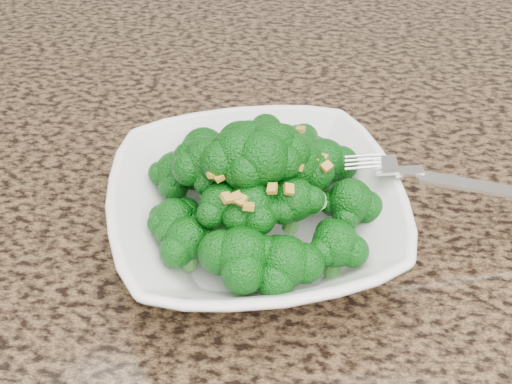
# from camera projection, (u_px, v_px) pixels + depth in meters

# --- Properties ---
(granite_counter) EXTENTS (1.64, 1.04, 0.03)m
(granite_counter) POSITION_uv_depth(u_px,v_px,m) (333.00, 182.00, 0.59)
(granite_counter) COLOR brown
(granite_counter) RESTS_ON cabinet
(bowl) EXTENTS (0.27, 0.27, 0.05)m
(bowl) POSITION_uv_depth(u_px,v_px,m) (256.00, 214.00, 0.50)
(bowl) COLOR white
(bowl) RESTS_ON granite_counter
(broccoli_pile) EXTENTS (0.20, 0.20, 0.07)m
(broccoli_pile) POSITION_uv_depth(u_px,v_px,m) (256.00, 150.00, 0.45)
(broccoli_pile) COLOR #09500C
(broccoli_pile) RESTS_ON bowl
(garlic_topping) EXTENTS (0.12, 0.12, 0.01)m
(garlic_topping) POSITION_uv_depth(u_px,v_px,m) (256.00, 105.00, 0.43)
(garlic_topping) COLOR gold
(garlic_topping) RESTS_ON broccoli_pile
(fork) EXTENTS (0.18, 0.05, 0.01)m
(fork) POSITION_uv_depth(u_px,v_px,m) (414.00, 172.00, 0.48)
(fork) COLOR silver
(fork) RESTS_ON bowl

